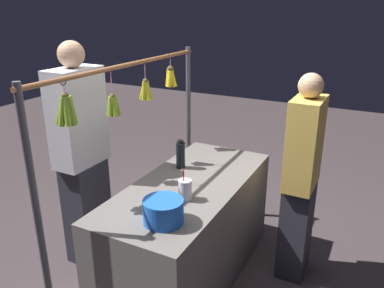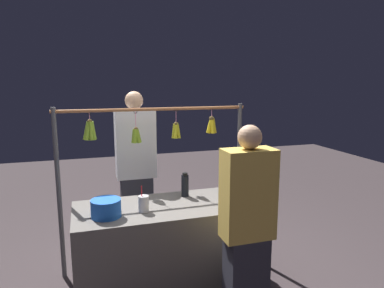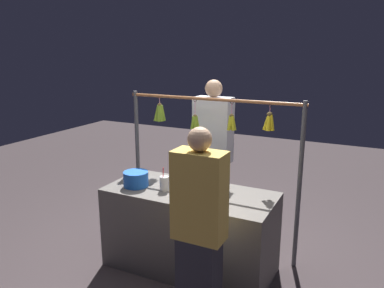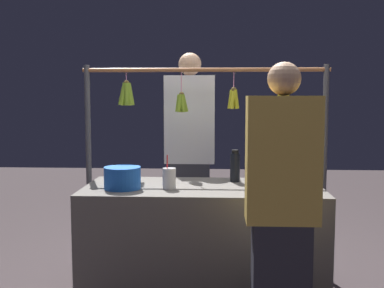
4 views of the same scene
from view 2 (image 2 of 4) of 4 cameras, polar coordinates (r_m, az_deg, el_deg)
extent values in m
plane|color=#413639|center=(3.55, -3.92, -22.22)|extent=(12.00, 12.00, 0.00)
cube|color=#66605B|center=(3.35, -4.01, -16.37)|extent=(1.62, 0.71, 0.81)
cylinder|color=#4C4C51|center=(3.91, 7.54, -5.70)|extent=(0.04, 0.04, 1.67)
cylinder|color=#4C4C51|center=(3.58, -20.74, -7.83)|extent=(0.04, 0.04, 1.67)
cylinder|color=#9E6038|center=(3.48, -6.16, 5.63)|extent=(1.91, 0.03, 0.03)
torus|color=black|center=(3.65, 3.22, 5.60)|extent=(0.04, 0.01, 0.04)
cylinder|color=pink|center=(3.66, 3.21, 4.85)|extent=(0.01, 0.01, 0.09)
sphere|color=brown|center=(3.66, 3.20, 4.14)|extent=(0.05, 0.05, 0.05)
cylinder|color=yellow|center=(3.66, 2.91, 2.93)|extent=(0.08, 0.05, 0.16)
cylinder|color=yellow|center=(3.65, 3.31, 2.91)|extent=(0.04, 0.08, 0.16)
cylinder|color=yellow|center=(3.67, 3.50, 2.96)|extent=(0.07, 0.04, 0.16)
cylinder|color=yellow|center=(3.69, 3.09, 2.99)|extent=(0.04, 0.06, 0.16)
torus|color=black|center=(3.54, -2.62, 5.45)|extent=(0.04, 0.01, 0.04)
cylinder|color=pink|center=(3.54, -2.61, 4.35)|extent=(0.01, 0.01, 0.13)
sphere|color=brown|center=(3.55, -2.60, 3.28)|extent=(0.04, 0.04, 0.04)
cylinder|color=gold|center=(3.55, -2.92, 2.10)|extent=(0.05, 0.03, 0.15)
cylinder|color=gold|center=(3.54, -2.64, 2.06)|extent=(0.05, 0.07, 0.15)
cylinder|color=gold|center=(3.55, -2.27, 2.10)|extent=(0.05, 0.05, 0.15)
cylinder|color=gold|center=(3.57, -2.38, 2.15)|extent=(0.06, 0.05, 0.15)
cylinder|color=gold|center=(3.58, -2.75, 2.15)|extent=(0.04, 0.07, 0.15)
torus|color=black|center=(3.45, -9.16, 5.22)|extent=(0.04, 0.01, 0.04)
cylinder|color=pink|center=(3.46, -9.12, 3.79)|extent=(0.01, 0.01, 0.17)
sphere|color=brown|center=(3.47, -9.08, 2.40)|extent=(0.04, 0.04, 0.04)
cylinder|color=#85AA29|center=(3.48, -9.44, 1.28)|extent=(0.05, 0.03, 0.14)
cylinder|color=#85AA29|center=(3.46, -9.21, 1.23)|extent=(0.05, 0.06, 0.14)
cylinder|color=#85AA29|center=(3.47, -8.78, 1.26)|extent=(0.05, 0.05, 0.14)
cylinder|color=#85AA29|center=(3.49, -8.66, 1.32)|extent=(0.06, 0.03, 0.14)
cylinder|color=#85AA29|center=(3.51, -8.94, 1.35)|extent=(0.04, 0.05, 0.14)
cylinder|color=#85AA29|center=(3.50, -9.27, 1.34)|extent=(0.04, 0.05, 0.14)
torus|color=black|center=(3.42, -16.32, 4.89)|extent=(0.04, 0.02, 0.04)
cylinder|color=pink|center=(3.42, -16.29, 4.18)|extent=(0.01, 0.01, 0.08)
sphere|color=brown|center=(3.43, -16.25, 3.51)|extent=(0.05, 0.05, 0.05)
cylinder|color=#80A82A|center=(3.44, -16.70, 2.06)|extent=(0.08, 0.04, 0.18)
cylinder|color=#80A82A|center=(3.41, -16.52, 2.01)|extent=(0.07, 0.07, 0.18)
cylinder|color=#80A82A|center=(3.41, -16.07, 2.02)|extent=(0.04, 0.06, 0.18)
cylinder|color=#80A82A|center=(3.42, -15.74, 2.07)|extent=(0.05, 0.05, 0.18)
cylinder|color=#80A82A|center=(3.45, -15.74, 2.14)|extent=(0.06, 0.05, 0.18)
cylinder|color=#80A82A|center=(3.47, -16.15, 2.15)|extent=(0.04, 0.07, 0.18)
cylinder|color=#80A82A|center=(3.46, -16.45, 2.13)|extent=(0.06, 0.08, 0.18)
cylinder|color=black|center=(3.38, -1.14, -6.79)|extent=(0.07, 0.07, 0.21)
cylinder|color=black|center=(3.35, -1.14, -4.90)|extent=(0.05, 0.05, 0.02)
cylinder|color=blue|center=(2.98, -13.76, -10.06)|extent=(0.24, 0.24, 0.15)
cylinder|color=silver|center=(3.04, -7.85, -9.58)|extent=(0.09, 0.09, 0.14)
cylinder|color=red|center=(3.02, -8.13, -8.81)|extent=(0.01, 0.02, 0.23)
cube|color=#2D2D38|center=(4.10, -8.85, -10.98)|extent=(0.34, 0.23, 0.85)
cube|color=silver|center=(3.89, -9.18, 0.06)|extent=(0.43, 0.23, 0.74)
sphere|color=tan|center=(3.83, -9.38, 6.99)|extent=(0.20, 0.20, 0.20)
cube|color=#2D2D38|center=(2.90, 8.65, -21.51)|extent=(0.30, 0.21, 0.76)
cube|color=gold|center=(2.60, 9.08, -8.04)|extent=(0.38, 0.21, 0.66)
sphere|color=tan|center=(2.50, 9.35, 1.12)|extent=(0.17, 0.17, 0.17)
camera|label=1|loc=(2.33, -60.24, 8.42)|focal=36.08mm
camera|label=3|loc=(2.21, 76.06, 8.04)|focal=35.34mm
camera|label=4|loc=(0.95, 85.03, -30.22)|focal=44.06mm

